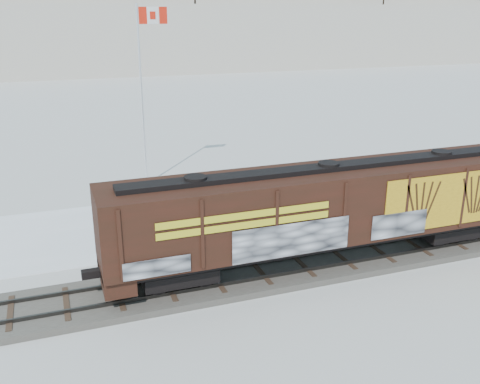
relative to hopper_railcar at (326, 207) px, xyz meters
name	(u,v)px	position (x,y,z in m)	size (l,w,h in m)	color
ground	(260,277)	(-3.10, 0.01, -2.85)	(500.00, 500.00, 0.00)	white
rail_track	(260,274)	(-3.10, 0.01, -2.70)	(50.00, 3.40, 0.43)	#59544C
parking_strip	(210,217)	(-3.10, 7.51, -2.83)	(40.00, 8.00, 0.03)	white
hopper_railcar	(326,207)	(0.00, 0.00, 0.00)	(19.48, 3.06, 4.31)	black
flagpole	(145,122)	(-5.18, 14.71, 1.34)	(2.30, 0.90, 11.36)	silver
car_silver	(160,204)	(-5.68, 8.49, -2.09)	(1.72, 4.28, 1.46)	#A5A7AC
car_white	(235,194)	(-1.26, 8.42, -2.01)	(1.70, 4.87, 1.61)	silver
car_dark	(306,199)	(2.39, 6.65, -2.15)	(1.87, 4.60, 1.34)	#202328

